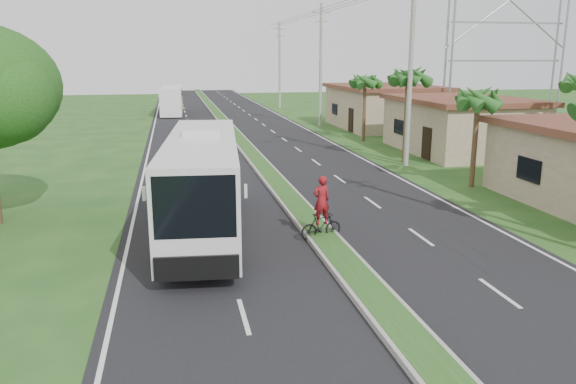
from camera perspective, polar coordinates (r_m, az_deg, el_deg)
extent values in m
plane|color=#1F491B|center=(15.06, 9.08, -11.23)|extent=(180.00, 180.00, 0.00)
cube|color=black|center=(33.71, -2.91, 2.81)|extent=(14.00, 160.00, 0.02)
cube|color=gray|center=(33.70, -2.91, 2.95)|extent=(1.20, 160.00, 0.17)
cube|color=#1F491B|center=(33.68, -2.91, 3.10)|extent=(0.95, 160.00, 0.02)
cube|color=silver|center=(33.38, -14.36, 2.27)|extent=(0.12, 160.00, 0.01)
cube|color=silver|center=(35.34, 7.91, 3.17)|extent=(0.12, 160.00, 0.01)
cube|color=gray|center=(39.87, 17.02, 6.32)|extent=(7.00, 10.00, 3.35)
cube|color=#50251C|center=(39.70, 17.20, 8.94)|extent=(7.60, 10.60, 0.32)
cube|color=gray|center=(52.52, 9.72, 8.39)|extent=(8.00, 11.00, 3.50)
cube|color=#50251C|center=(52.39, 9.81, 10.47)|extent=(8.60, 11.60, 0.32)
cylinder|color=#473321|center=(28.91, 18.45, 4.94)|extent=(0.26, 0.26, 4.60)
cylinder|color=#473321|center=(34.80, 11.89, 7.35)|extent=(0.26, 0.26, 5.40)
cylinder|color=#473321|center=(43.36, 7.75, 8.28)|extent=(0.26, 0.26, 4.80)
sphere|color=#144713|center=(22.55, -26.84, 8.62)|extent=(3.40, 3.40, 3.40)
cylinder|color=gray|center=(33.58, 12.38, 12.76)|extent=(0.28, 0.28, 12.00)
cylinder|color=gray|center=(52.52, 3.34, 12.66)|extent=(0.28, 0.28, 11.00)
cube|color=gray|center=(52.66, 3.41, 17.77)|extent=(1.60, 0.12, 0.12)
cube|color=gray|center=(52.61, 3.40, 16.91)|extent=(1.20, 0.10, 0.10)
cylinder|color=gray|center=(72.03, -0.86, 12.70)|extent=(0.28, 0.28, 10.50)
cube|color=gray|center=(72.11, -0.87, 16.24)|extent=(1.60, 0.12, 0.12)
cube|color=gray|center=(72.07, -0.87, 15.60)|extent=(1.20, 0.10, 0.10)
cylinder|color=gray|center=(47.64, 16.27, 12.67)|extent=(0.18, 0.18, 12.00)
cylinder|color=gray|center=(53.00, 26.10, 11.89)|extent=(0.18, 0.18, 12.00)
cylinder|color=gray|center=(48.53, 15.72, 12.71)|extent=(0.18, 0.18, 12.00)
cylinder|color=gray|center=(53.80, 25.45, 11.96)|extent=(0.18, 0.18, 12.00)
cube|color=gray|center=(50.56, 21.15, 12.33)|extent=(10.00, 0.14, 0.14)
cube|color=gray|center=(50.64, 21.44, 15.72)|extent=(10.00, 0.14, 0.14)
cube|color=silver|center=(20.61, -8.66, 1.30)|extent=(3.45, 11.76, 3.04)
cube|color=black|center=(21.05, -8.67, 3.42)|extent=(3.29, 9.46, 1.22)
cube|color=black|center=(14.92, -9.46, -1.49)|extent=(2.18, 0.33, 1.70)
cube|color=#B8290F|center=(19.62, -8.71, -1.15)|extent=(2.91, 5.23, 0.53)
cube|color=orange|center=(21.09, -8.55, -0.80)|extent=(2.72, 3.11, 0.24)
cube|color=silver|center=(21.48, -8.71, 6.28)|extent=(1.56, 2.43, 0.27)
cylinder|color=black|center=(17.55, -12.47, -5.97)|extent=(0.40, 1.03, 1.00)
cylinder|color=black|center=(17.45, -5.29, -5.82)|extent=(0.40, 1.03, 1.00)
cylinder|color=black|center=(24.01, -10.89, -0.61)|extent=(0.40, 1.03, 1.00)
cylinder|color=black|center=(23.94, -5.68, -0.48)|extent=(0.40, 1.03, 1.00)
cube|color=white|center=(65.56, -11.72, 9.15)|extent=(2.61, 10.53, 2.91)
cube|color=black|center=(65.96, -11.74, 9.93)|extent=(2.57, 7.80, 0.99)
cube|color=orange|center=(64.70, -11.72, 8.60)|extent=(2.48, 5.08, 0.32)
cylinder|color=black|center=(61.40, -12.72, 7.74)|extent=(0.30, 0.88, 0.87)
cylinder|color=black|center=(61.33, -10.84, 7.82)|extent=(0.30, 0.88, 0.87)
cylinder|color=black|center=(69.54, -12.42, 8.39)|extent=(0.30, 0.88, 0.87)
cylinder|color=black|center=(69.49, -10.75, 8.47)|extent=(0.30, 0.88, 0.87)
imported|color=black|center=(19.81, 3.38, -3.51)|extent=(1.62, 0.78, 0.94)
imported|color=maroon|center=(19.55, 3.42, -0.85)|extent=(0.71, 0.55, 1.74)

